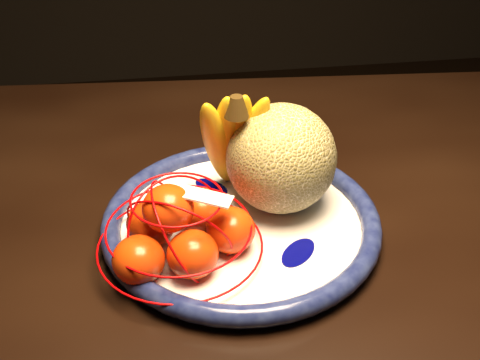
{
  "coord_description": "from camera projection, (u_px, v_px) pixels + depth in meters",
  "views": [
    {
      "loc": [
        -0.33,
        -0.54,
        1.26
      ],
      "look_at": [
        -0.25,
        0.05,
        0.85
      ],
      "focal_mm": 45.0,
      "sensor_mm": 36.0,
      "label": 1
    }
  ],
  "objects": [
    {
      "name": "dining_table",
      "position": [
        443.0,
        282.0,
        0.79
      ],
      "size": [
        1.64,
        1.06,
        0.78
      ],
      "rotation": [
        0.0,
        0.0,
        -0.08
      ],
      "color": "black",
      "rests_on": "ground"
    },
    {
      "name": "fruit_bowl",
      "position": [
        241.0,
        222.0,
        0.74
      ],
      "size": [
        0.34,
        0.34,
        0.03
      ],
      "rotation": [
        0.0,
        0.0,
        0.23
      ],
      "color": "white",
      "rests_on": "dining_table"
    },
    {
      "name": "cantaloupe",
      "position": [
        281.0,
        158.0,
        0.74
      ],
      "size": [
        0.14,
        0.14,
        0.14
      ],
      "primitive_type": "sphere",
      "color": "olive",
      "rests_on": "fruit_bowl"
    },
    {
      "name": "banana_bunch",
      "position": [
        231.0,
        136.0,
        0.75
      ],
      "size": [
        0.11,
        0.11,
        0.17
      ],
      "rotation": [
        0.0,
        0.0,
        0.07
      ],
      "color": "gold",
      "rests_on": "fruit_bowl"
    },
    {
      "name": "mandarin_bag",
      "position": [
        181.0,
        231.0,
        0.68
      ],
      "size": [
        0.22,
        0.22,
        0.12
      ],
      "rotation": [
        0.0,
        0.0,
        0.19
      ],
      "color": "#F03600",
      "rests_on": "fruit_bowl"
    },
    {
      "name": "price_tag",
      "position": [
        199.0,
        195.0,
        0.65
      ],
      "size": [
        0.08,
        0.05,
        0.01
      ],
      "primitive_type": "cube",
      "rotation": [
        -0.14,
        0.1,
        -0.39
      ],
      "color": "white",
      "rests_on": "mandarin_bag"
    }
  ]
}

